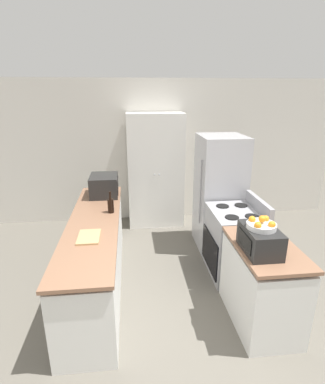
# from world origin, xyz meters

# --- Properties ---
(ground_plane) EXTENTS (14.00, 14.00, 0.00)m
(ground_plane) POSITION_xyz_m (0.00, 0.00, 0.00)
(ground_plane) COLOR #666056
(wall_back) EXTENTS (7.00, 0.06, 2.60)m
(wall_back) POSITION_xyz_m (0.00, 3.59, 1.30)
(wall_back) COLOR silver
(wall_back) RESTS_ON ground_plane
(counter_left) EXTENTS (0.60, 2.65, 0.90)m
(counter_left) POSITION_xyz_m (-0.90, 1.43, 0.43)
(counter_left) COLOR silver
(counter_left) RESTS_ON ground_plane
(counter_right) EXTENTS (0.60, 0.99, 0.90)m
(counter_right) POSITION_xyz_m (0.90, 0.60, 0.43)
(counter_right) COLOR silver
(counter_right) RESTS_ON ground_plane
(pantry_cabinet) EXTENTS (0.99, 0.55, 2.03)m
(pantry_cabinet) POSITION_xyz_m (0.02, 3.28, 1.02)
(pantry_cabinet) COLOR white
(pantry_cabinet) RESTS_ON ground_plane
(stove) EXTENTS (0.66, 0.80, 1.06)m
(stove) POSITION_xyz_m (0.92, 1.51, 0.46)
(stove) COLOR #9E9EA3
(stove) RESTS_ON ground_plane
(refrigerator) EXTENTS (0.69, 0.74, 1.76)m
(refrigerator) POSITION_xyz_m (0.93, 2.32, 0.88)
(refrigerator) COLOR #B7B7BC
(refrigerator) RESTS_ON ground_plane
(microwave) EXTENTS (0.41, 0.50, 0.30)m
(microwave) POSITION_xyz_m (-0.82, 2.36, 1.05)
(microwave) COLOR black
(microwave) RESTS_ON counter_left
(wine_bottle) EXTENTS (0.08, 0.08, 0.28)m
(wine_bottle) POSITION_xyz_m (-0.70, 1.66, 1.00)
(wine_bottle) COLOR black
(wine_bottle) RESTS_ON counter_left
(toaster_oven) EXTENTS (0.31, 0.46, 0.25)m
(toaster_oven) POSITION_xyz_m (0.77, 0.50, 1.02)
(toaster_oven) COLOR black
(toaster_oven) RESTS_ON counter_right
(fruit_bowl) EXTENTS (0.28, 0.28, 0.13)m
(fruit_bowl) POSITION_xyz_m (0.77, 0.50, 1.19)
(fruit_bowl) COLOR silver
(fruit_bowl) RESTS_ON toaster_oven
(cutting_board) EXTENTS (0.23, 0.34, 0.02)m
(cutting_board) POSITION_xyz_m (-0.90, 0.98, 0.91)
(cutting_board) COLOR tan
(cutting_board) RESTS_ON counter_left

